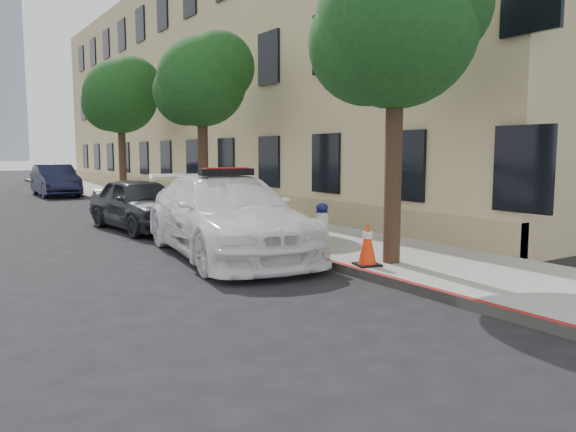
% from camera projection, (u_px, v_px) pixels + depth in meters
% --- Properties ---
extents(ground, '(120.00, 120.00, 0.00)m').
position_uv_depth(ground, '(196.00, 269.00, 10.15)').
color(ground, black).
rests_on(ground, ground).
extents(sidewalk, '(3.20, 50.00, 0.15)m').
position_uv_depth(sidewalk, '(176.00, 208.00, 20.42)').
color(sidewalk, gray).
rests_on(sidewalk, ground).
extents(curb_strip, '(0.12, 50.00, 0.15)m').
position_uv_depth(curb_strip, '(134.00, 210.00, 19.59)').
color(curb_strip, maroon).
rests_on(curb_strip, ground).
extents(building, '(8.00, 36.00, 10.00)m').
position_uv_depth(building, '(244.00, 91.00, 27.05)').
color(building, tan).
rests_on(building, ground).
extents(tree_near, '(2.92, 2.82, 5.62)m').
position_uv_depth(tree_near, '(398.00, 24.00, 9.56)').
color(tree_near, black).
rests_on(tree_near, sidewalk).
extents(tree_mid, '(2.77, 2.64, 5.43)m').
position_uv_depth(tree_mid, '(203.00, 81.00, 16.24)').
color(tree_mid, black).
rests_on(tree_mid, sidewalk).
extents(tree_far, '(3.10, 3.00, 5.81)m').
position_uv_depth(tree_far, '(121.00, 96.00, 22.89)').
color(tree_far, black).
rests_on(tree_far, sidewalk).
extents(police_car, '(3.02, 5.93, 1.80)m').
position_uv_depth(police_car, '(227.00, 215.00, 11.41)').
color(police_car, white).
rests_on(police_car, ground).
extents(parked_car_mid, '(2.02, 4.31, 1.43)m').
position_uv_depth(parked_car_mid, '(140.00, 204.00, 15.18)').
color(parked_car_mid, black).
rests_on(parked_car_mid, ground).
extents(parked_car_far, '(1.58, 4.54, 1.50)m').
position_uv_depth(parked_car_far, '(55.00, 180.00, 26.73)').
color(parked_car_far, black).
rests_on(parked_car_far, ground).
extents(fire_hydrant, '(0.37, 0.33, 0.86)m').
position_uv_depth(fire_hydrant, '(322.00, 223.00, 12.18)').
color(fire_hydrant, white).
rests_on(fire_hydrant, sidewalk).
extents(traffic_cone, '(0.49, 0.49, 0.78)m').
position_uv_depth(traffic_cone, '(367.00, 243.00, 9.70)').
color(traffic_cone, black).
rests_on(traffic_cone, sidewalk).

